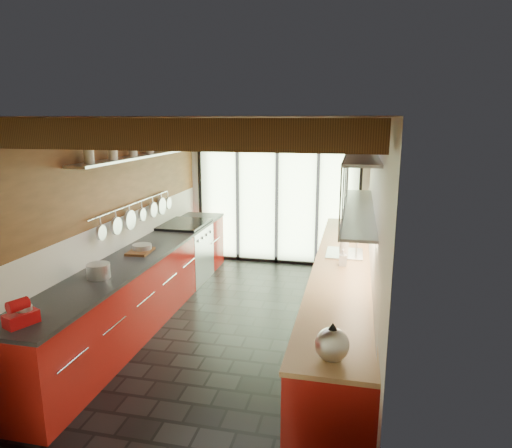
{
  "coord_description": "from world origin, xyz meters",
  "views": [
    {
      "loc": [
        1.38,
        -5.24,
        2.58
      ],
      "look_at": [
        0.13,
        0.4,
        1.25
      ],
      "focal_mm": 32.0,
      "sensor_mm": 36.0,
      "label": 1
    }
  ],
  "objects_px": {
    "stand_mixer": "(21,314)",
    "bowl": "(346,238)",
    "soap_bottle": "(343,257)",
    "paper_towel": "(344,248)",
    "kettle": "(332,343)"
  },
  "relations": [
    {
      "from": "bowl",
      "to": "soap_bottle",
      "type": "bearing_deg",
      "value": -90.0
    },
    {
      "from": "kettle",
      "to": "soap_bottle",
      "type": "distance_m",
      "value": 2.17
    },
    {
      "from": "stand_mixer",
      "to": "soap_bottle",
      "type": "bearing_deg",
      "value": 40.38
    },
    {
      "from": "paper_towel",
      "to": "stand_mixer",
      "type": "bearing_deg",
      "value": -135.76
    },
    {
      "from": "stand_mixer",
      "to": "soap_bottle",
      "type": "relative_size",
      "value": 1.49
    },
    {
      "from": "kettle",
      "to": "soap_bottle",
      "type": "relative_size",
      "value": 1.64
    },
    {
      "from": "soap_bottle",
      "to": "bowl",
      "type": "height_order",
      "value": "soap_bottle"
    },
    {
      "from": "paper_towel",
      "to": "soap_bottle",
      "type": "xyz_separation_m",
      "value": [
        0.0,
        -0.31,
        -0.03
      ]
    },
    {
      "from": "paper_towel",
      "to": "soap_bottle",
      "type": "relative_size",
      "value": 1.53
    },
    {
      "from": "soap_bottle",
      "to": "bowl",
      "type": "xyz_separation_m",
      "value": [
        0.0,
        1.2,
        -0.07
      ]
    },
    {
      "from": "kettle",
      "to": "bowl",
      "type": "distance_m",
      "value": 3.37
    },
    {
      "from": "stand_mixer",
      "to": "bowl",
      "type": "xyz_separation_m",
      "value": [
        2.54,
        3.36,
        -0.07
      ]
    },
    {
      "from": "bowl",
      "to": "paper_towel",
      "type": "bearing_deg",
      "value": -90.0
    },
    {
      "from": "soap_bottle",
      "to": "bowl",
      "type": "distance_m",
      "value": 1.2
    },
    {
      "from": "paper_towel",
      "to": "bowl",
      "type": "bearing_deg",
      "value": 90.0
    }
  ]
}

